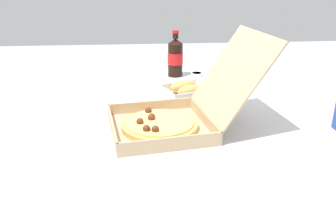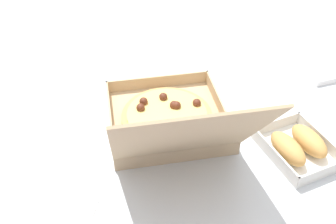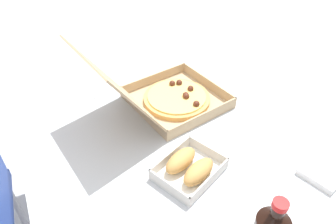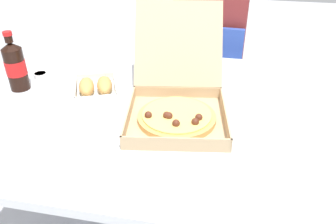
{
  "view_description": "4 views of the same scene",
  "coord_description": "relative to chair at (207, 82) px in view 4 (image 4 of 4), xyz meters",
  "views": [
    {
      "loc": [
        1.13,
        -0.14,
        1.22
      ],
      "look_at": [
        0.03,
        -0.05,
        0.77
      ],
      "focal_mm": 37.91,
      "sensor_mm": 36.0,
      "label": 1
    },
    {
      "loc": [
        0.08,
        0.72,
        1.44
      ],
      "look_at": [
        0.06,
        -0.07,
        0.77
      ],
      "focal_mm": 41.04,
      "sensor_mm": 36.0,
      "label": 2
    },
    {
      "loc": [
        -0.78,
        0.38,
        1.45
      ],
      "look_at": [
        0.01,
        -0.02,
        0.74
      ],
      "focal_mm": 33.51,
      "sensor_mm": 36.0,
      "label": 3
    },
    {
      "loc": [
        0.22,
        -0.99,
        1.32
      ],
      "look_at": [
        0.04,
        -0.07,
        0.75
      ],
      "focal_mm": 35.89,
      "sensor_mm": 36.0,
      "label": 4
    }
  ],
  "objects": [
    {
      "name": "pizza_box_open",
      "position": [
        -0.04,
        -0.77,
        0.29
      ],
      "size": [
        0.39,
        0.54,
        0.31
      ],
      "color": "tan",
      "rests_on": "dining_table"
    },
    {
      "name": "cola_bottle",
      "position": [
        -0.66,
        -0.7,
        0.34
      ],
      "size": [
        0.07,
        0.07,
        0.22
      ],
      "color": "black",
      "rests_on": "dining_table"
    },
    {
      "name": "dining_table",
      "position": [
        -0.1,
        -0.73,
        0.18
      ],
      "size": [
        1.38,
        0.99,
        0.72
      ],
      "color": "silver",
      "rests_on": "ground_plane"
    },
    {
      "name": "bread_side_box",
      "position": [
        -0.36,
        -0.68,
        0.27
      ],
      "size": [
        0.21,
        0.23,
        0.06
      ],
      "color": "white",
      "rests_on": "dining_table"
    },
    {
      "name": "paper_menu",
      "position": [
        0.24,
        -0.51,
        0.25
      ],
      "size": [
        0.23,
        0.19,
        0.0
      ],
      "primitive_type": "cube",
      "rotation": [
        0.0,
        0.0,
        -0.19
      ],
      "color": "white",
      "rests_on": "dining_table"
    },
    {
      "name": "dipping_sauce_cup",
      "position": [
        -0.64,
        -0.6,
        0.26
      ],
      "size": [
        0.06,
        0.06,
        0.02
      ],
      "color": "white",
      "rests_on": "dining_table"
    },
    {
      "name": "chair",
      "position": [
        0.0,
        0.0,
        0.0
      ],
      "size": [
        0.42,
        0.42,
        0.83
      ],
      "color": "#2D4CAD",
      "rests_on": "ground_plane"
    },
    {
      "name": "diner_person",
      "position": [
        0.0,
        0.06,
        0.21
      ],
      "size": [
        0.37,
        0.42,
        1.15
      ],
      "color": "#333847",
      "rests_on": "ground_plane"
    }
  ]
}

